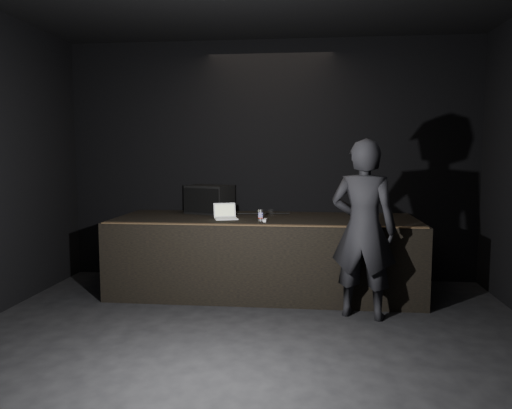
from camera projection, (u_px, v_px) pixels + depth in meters
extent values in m
plane|color=black|center=(235.00, 382.00, 4.07)|extent=(7.00, 7.00, 0.00)
cube|color=black|center=(270.00, 161.00, 7.35)|extent=(6.00, 0.10, 3.50)
cube|color=black|center=(265.00, 255.00, 6.72)|extent=(4.00, 1.50, 1.00)
cube|color=brown|center=(260.00, 225.00, 5.96)|extent=(3.92, 0.10, 0.01)
cube|color=black|center=(210.00, 199.00, 7.17)|extent=(0.72, 0.61, 0.40)
cube|color=black|center=(201.00, 201.00, 6.97)|extent=(0.53, 0.22, 0.34)
cylinder|color=black|center=(254.00, 214.00, 7.05)|extent=(1.02, 0.18, 0.02)
cube|color=silver|center=(226.00, 219.00, 6.53)|extent=(0.34, 0.28, 0.01)
cube|color=silver|center=(226.00, 218.00, 6.52)|extent=(0.27, 0.19, 0.00)
cube|color=silver|center=(225.00, 210.00, 6.64)|extent=(0.29, 0.15, 0.19)
cube|color=gold|center=(225.00, 210.00, 6.63)|extent=(0.26, 0.12, 0.15)
cylinder|color=silver|center=(261.00, 215.00, 6.34)|extent=(0.06, 0.06, 0.15)
cylinder|color=#1F1B98|center=(261.00, 215.00, 6.34)|extent=(0.06, 0.06, 0.07)
cylinder|color=#A7200F|center=(261.00, 218.00, 6.35)|extent=(0.06, 0.06, 0.01)
cylinder|color=white|center=(271.00, 213.00, 6.86)|extent=(0.07, 0.07, 0.09)
cube|color=white|center=(265.00, 220.00, 6.33)|extent=(0.05, 0.17, 0.03)
imported|color=black|center=(363.00, 229.00, 5.60)|extent=(0.85, 0.68, 2.02)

